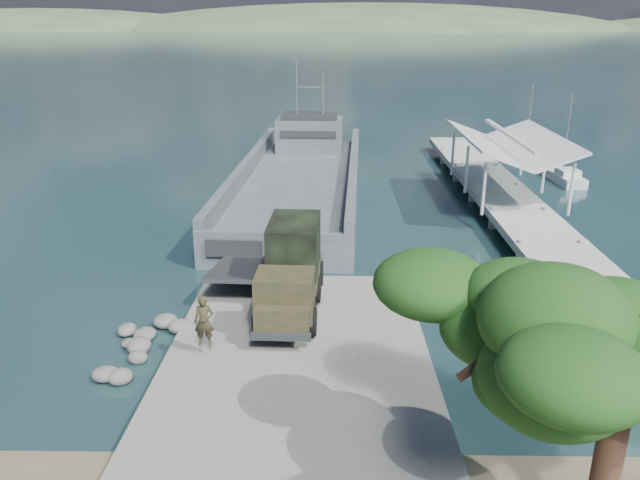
{
  "coord_description": "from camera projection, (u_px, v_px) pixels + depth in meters",
  "views": [
    {
      "loc": [
        1.15,
        -21.13,
        12.6
      ],
      "look_at": [
        0.74,
        6.0,
        2.77
      ],
      "focal_mm": 35.0,
      "sensor_mm": 36.0,
      "label": 1
    }
  ],
  "objects": [
    {
      "name": "sailboat_near",
      "position": [
        562.0,
        177.0,
        49.93
      ],
      "size": [
        2.13,
        5.9,
        7.05
      ],
      "rotation": [
        0.0,
        0.0,
        0.08
      ],
      "color": "silver",
      "rests_on": "ground"
    },
    {
      "name": "sailboat_far",
      "position": [
        527.0,
        147.0,
        61.04
      ],
      "size": [
        2.15,
        5.51,
        6.54
      ],
      "rotation": [
        0.0,
        0.0,
        0.11
      ],
      "color": "silver",
      "rests_on": "ground"
    },
    {
      "name": "shoreline_rocks",
      "position": [
        143.0,
        352.0,
        24.73
      ],
      "size": [
        3.2,
        5.6,
        0.9
      ],
      "primitive_type": null,
      "color": "#4F4E4C",
      "rests_on": "ground"
    },
    {
      "name": "overhang_tree",
      "position": [
        594.0,
        339.0,
        13.57
      ],
      "size": [
        8.18,
        7.53,
        7.43
      ],
      "color": "#392017",
      "rests_on": "ground"
    },
    {
      "name": "landing_craft",
      "position": [
        300.0,
        188.0,
        45.06
      ],
      "size": [
        9.73,
        33.0,
        9.7
      ],
      "rotation": [
        0.0,
        0.0,
        -0.05
      ],
      "color": "#444B50",
      "rests_on": "ground"
    },
    {
      "name": "ground",
      "position": [
        299.0,
        360.0,
        24.17
      ],
      "size": [
        1400.0,
        1400.0,
        0.0
      ],
      "primitive_type": "plane",
      "color": "#173238",
      "rests_on": "ground"
    },
    {
      "name": "distant_headlands",
      "position": [
        385.0,
        30.0,
        549.95
      ],
      "size": [
        1000.0,
        240.0,
        48.0
      ],
      "primitive_type": null,
      "color": "#364B2E",
      "rests_on": "ground"
    },
    {
      "name": "boat_ramp",
      "position": [
        297.0,
        368.0,
        23.15
      ],
      "size": [
        10.0,
        18.0,
        0.5
      ],
      "primitive_type": "cube",
      "color": "slate",
      "rests_on": "ground"
    },
    {
      "name": "military_truck",
      "position": [
        291.0,
        269.0,
        26.99
      ],
      "size": [
        2.76,
        7.66,
        3.5
      ],
      "rotation": [
        0.0,
        0.0,
        -0.04
      ],
      "color": "black",
      "rests_on": "boat_ramp"
    },
    {
      "name": "soldier",
      "position": [
        205.0,
        331.0,
        23.23
      ],
      "size": [
        0.75,
        0.51,
        2.0
      ],
      "primitive_type": "imported",
      "rotation": [
        0.0,
        0.0,
        0.05
      ],
      "color": "black",
      "rests_on": "boat_ramp"
    },
    {
      "name": "pier",
      "position": [
        508.0,
        192.0,
        41.09
      ],
      "size": [
        6.4,
        44.0,
        6.1
      ],
      "color": "#A6A69C",
      "rests_on": "ground"
    }
  ]
}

